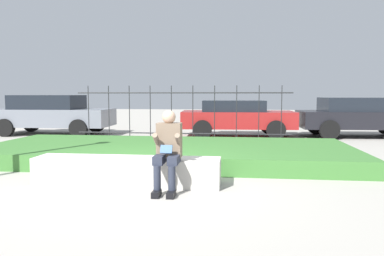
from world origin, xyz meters
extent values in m
plane|color=#A8A399|center=(0.00, 0.00, 0.00)|extent=(60.00, 60.00, 0.00)
cube|color=beige|center=(-0.23, 0.00, 0.23)|extent=(3.10, 0.59, 0.45)
cube|color=#9B978F|center=(-0.23, 0.00, 0.04)|extent=(2.97, 0.54, 0.08)
cube|color=black|center=(0.42, -0.69, 0.04)|extent=(0.11, 0.26, 0.09)
cylinder|color=#282D3D|center=(0.42, -0.63, 0.27)|extent=(0.11, 0.11, 0.36)
cube|color=#282D3D|center=(0.42, -0.42, 0.51)|extent=(0.15, 0.42, 0.13)
cube|color=black|center=(0.64, -0.69, 0.04)|extent=(0.11, 0.26, 0.09)
cylinder|color=#282D3D|center=(0.64, -0.63, 0.27)|extent=(0.11, 0.11, 0.36)
cube|color=#282D3D|center=(0.64, -0.42, 0.51)|extent=(0.15, 0.42, 0.13)
cube|color=#7A6651|center=(0.53, -0.21, 0.78)|extent=(0.38, 0.24, 0.54)
sphere|color=tan|center=(0.53, -0.23, 1.15)|extent=(0.21, 0.21, 0.21)
cylinder|color=#7A6651|center=(0.36, -0.37, 0.80)|extent=(0.08, 0.29, 0.24)
cylinder|color=#7A6651|center=(0.70, -0.37, 0.80)|extent=(0.08, 0.29, 0.24)
cube|color=#335689|center=(0.53, -0.47, 0.67)|extent=(0.18, 0.09, 0.13)
cube|color=#3D7533|center=(0.00, 2.45, 0.17)|extent=(8.31, 3.50, 0.33)
cylinder|color=#232326|center=(0.00, 4.82, 0.35)|extent=(6.31, 0.03, 0.03)
cylinder|color=#232326|center=(0.00, 4.82, 1.54)|extent=(6.31, 0.03, 0.03)
cylinder|color=#232326|center=(-2.84, 4.82, 0.87)|extent=(0.02, 0.02, 1.75)
cylinder|color=#232326|center=(-2.21, 4.82, 0.87)|extent=(0.02, 0.02, 1.75)
cylinder|color=#232326|center=(-1.58, 4.82, 0.87)|extent=(0.02, 0.02, 1.75)
cylinder|color=#232326|center=(-0.95, 4.82, 0.87)|extent=(0.02, 0.02, 1.75)
cylinder|color=#232326|center=(-0.32, 4.82, 0.87)|extent=(0.02, 0.02, 1.75)
cylinder|color=#232326|center=(0.32, 4.82, 0.87)|extent=(0.02, 0.02, 1.75)
cylinder|color=#232326|center=(0.95, 4.82, 0.87)|extent=(0.02, 0.02, 1.75)
cylinder|color=#232326|center=(1.58, 4.82, 0.87)|extent=(0.02, 0.02, 1.75)
cylinder|color=#232326|center=(2.21, 4.82, 0.87)|extent=(0.02, 0.02, 1.75)
cylinder|color=#232326|center=(2.84, 4.82, 0.87)|extent=(0.02, 0.02, 1.75)
cube|color=slate|center=(-5.20, 7.19, 0.63)|extent=(4.35, 1.91, 0.63)
cube|color=black|center=(-5.37, 7.19, 1.20)|extent=(2.41, 1.65, 0.51)
cylinder|color=black|center=(-3.84, 6.34, 0.32)|extent=(0.64, 0.22, 0.63)
cylinder|color=black|center=(-3.88, 8.11, 0.32)|extent=(0.64, 0.22, 0.63)
cylinder|color=black|center=(-6.51, 6.27, 0.32)|extent=(0.64, 0.22, 0.63)
cylinder|color=black|center=(-6.55, 8.04, 0.32)|extent=(0.64, 0.22, 0.63)
cube|color=maroon|center=(1.62, 7.33, 0.60)|extent=(4.00, 1.93, 0.57)
cube|color=black|center=(1.46, 7.33, 1.08)|extent=(2.23, 1.63, 0.38)
cylinder|color=black|center=(2.88, 6.56, 0.32)|extent=(0.65, 0.23, 0.64)
cylinder|color=black|center=(2.79, 8.24, 0.32)|extent=(0.65, 0.23, 0.64)
cylinder|color=black|center=(0.45, 6.43, 0.32)|extent=(0.65, 0.23, 0.64)
cylinder|color=black|center=(0.36, 8.11, 0.32)|extent=(0.65, 0.23, 0.64)
cube|color=black|center=(5.86, 7.62, 0.62)|extent=(4.22, 1.95, 0.58)
cube|color=black|center=(5.70, 7.61, 1.14)|extent=(2.34, 1.66, 0.47)
cylinder|color=black|center=(4.62, 6.70, 0.32)|extent=(0.66, 0.23, 0.65)
cylinder|color=black|center=(4.54, 8.43, 0.32)|extent=(0.66, 0.23, 0.65)
camera|label=1|loc=(1.57, -5.96, 1.50)|focal=35.00mm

